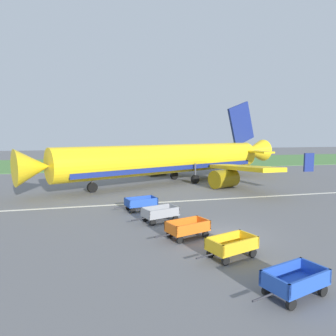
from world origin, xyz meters
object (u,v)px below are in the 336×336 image
at_px(baggage_cart_third_in_row, 187,228).
at_px(baggage_cart_fourth_in_row, 160,213).
at_px(airplane, 176,159).
at_px(baggage_cart_nearest, 295,281).
at_px(baggage_cart_second_in_row, 232,246).
at_px(baggage_cart_far_end, 141,203).

distance_m(baggage_cart_third_in_row, baggage_cart_fourth_in_row, 3.91).
distance_m(airplane, baggage_cart_nearest, 28.70).
bearing_deg(baggage_cart_second_in_row, baggage_cart_nearest, -80.11).
height_order(airplane, baggage_cart_far_end, airplane).
relative_size(baggage_cart_second_in_row, baggage_cart_third_in_row, 1.00).
distance_m(baggage_cart_second_in_row, baggage_cart_fourth_in_row, 7.50).
relative_size(airplane, baggage_cart_third_in_row, 9.97).
distance_m(baggage_cart_nearest, baggage_cart_fourth_in_row, 11.63).
bearing_deg(baggage_cart_third_in_row, baggage_cart_fourth_in_row, 102.60).
relative_size(baggage_cart_nearest, baggage_cart_far_end, 1.00).
relative_size(baggage_cart_third_in_row, baggage_cart_far_end, 0.99).
height_order(baggage_cart_nearest, baggage_cart_third_in_row, same).
relative_size(baggage_cart_fourth_in_row, baggage_cart_far_end, 0.99).
bearing_deg(baggage_cart_second_in_row, baggage_cart_fourth_in_row, 106.75).
bearing_deg(baggage_cart_far_end, airplane, 63.54).
bearing_deg(baggage_cart_far_end, baggage_cart_second_in_row, -74.48).
bearing_deg(baggage_cart_far_end, baggage_cart_third_in_row, -77.20).
height_order(airplane, baggage_cart_nearest, airplane).
distance_m(baggage_cart_nearest, baggage_cart_far_end, 15.32).
bearing_deg(baggage_cart_fourth_in_row, baggage_cart_nearest, -75.69).
bearing_deg(airplane, baggage_cart_third_in_row, -103.57).
bearing_deg(baggage_cart_fourth_in_row, baggage_cart_third_in_row, -77.40).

